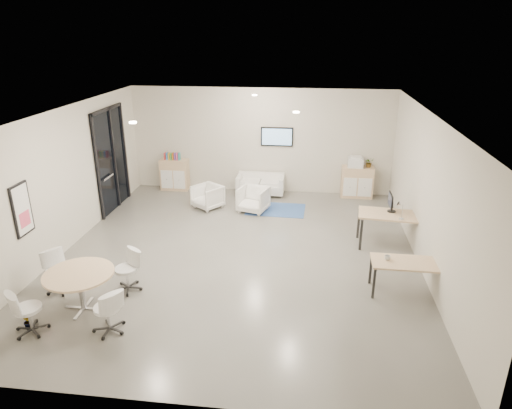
{
  "coord_description": "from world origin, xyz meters",
  "views": [
    {
      "loc": [
        1.54,
        -9.19,
        4.83
      ],
      "look_at": [
        0.36,
        0.4,
        1.09
      ],
      "focal_mm": 32.0,
      "sensor_mm": 36.0,
      "label": 1
    }
  ],
  "objects_px": {
    "armchair_left": "(208,196)",
    "desk_rear": "(392,217)",
    "desk_front": "(405,265)",
    "sideboard_left": "(175,175)",
    "loveseat": "(261,185)",
    "round_table": "(79,277)",
    "sideboard_right": "(357,182)",
    "armchair_right": "(253,198)"
  },
  "relations": [
    {
      "from": "armchair_right",
      "to": "sideboard_right",
      "type": "bearing_deg",
      "value": 43.6
    },
    {
      "from": "loveseat",
      "to": "desk_front",
      "type": "distance_m",
      "value": 6.32
    },
    {
      "from": "armchair_left",
      "to": "desk_front",
      "type": "height_order",
      "value": "armchair_left"
    },
    {
      "from": "round_table",
      "to": "sideboard_left",
      "type": "bearing_deg",
      "value": 92.06
    },
    {
      "from": "sideboard_right",
      "to": "desk_rear",
      "type": "height_order",
      "value": "sideboard_right"
    },
    {
      "from": "sideboard_right",
      "to": "loveseat",
      "type": "relative_size",
      "value": 0.66
    },
    {
      "from": "sideboard_right",
      "to": "armchair_left",
      "type": "height_order",
      "value": "sideboard_right"
    },
    {
      "from": "sideboard_right",
      "to": "armchair_right",
      "type": "relative_size",
      "value": 1.22
    },
    {
      "from": "loveseat",
      "to": "desk_rear",
      "type": "distance_m",
      "value": 4.73
    },
    {
      "from": "desk_front",
      "to": "armchair_right",
      "type": "bearing_deg",
      "value": 132.4
    },
    {
      "from": "desk_rear",
      "to": "round_table",
      "type": "relative_size",
      "value": 1.3
    },
    {
      "from": "loveseat",
      "to": "round_table",
      "type": "height_order",
      "value": "round_table"
    },
    {
      "from": "desk_front",
      "to": "round_table",
      "type": "bearing_deg",
      "value": -166.85
    },
    {
      "from": "desk_rear",
      "to": "round_table",
      "type": "bearing_deg",
      "value": -144.42
    },
    {
      "from": "sideboard_left",
      "to": "round_table",
      "type": "height_order",
      "value": "sideboard_left"
    },
    {
      "from": "desk_rear",
      "to": "round_table",
      "type": "distance_m",
      "value": 6.88
    },
    {
      "from": "loveseat",
      "to": "armchair_left",
      "type": "bearing_deg",
      "value": -135.11
    },
    {
      "from": "sideboard_right",
      "to": "armchair_right",
      "type": "xyz_separation_m",
      "value": [
        -2.98,
        -1.57,
        -0.08
      ]
    },
    {
      "from": "loveseat",
      "to": "armchair_left",
      "type": "distance_m",
      "value": 1.93
    },
    {
      "from": "sideboard_left",
      "to": "desk_front",
      "type": "bearing_deg",
      "value": -41.42
    },
    {
      "from": "sideboard_right",
      "to": "desk_rear",
      "type": "xyz_separation_m",
      "value": [
        0.51,
        -3.32,
        0.25
      ]
    },
    {
      "from": "sideboard_left",
      "to": "armchair_right",
      "type": "xyz_separation_m",
      "value": [
        2.72,
        -1.57,
        -0.1
      ]
    },
    {
      "from": "sideboard_right",
      "to": "round_table",
      "type": "distance_m",
      "value": 8.67
    },
    {
      "from": "sideboard_left",
      "to": "round_table",
      "type": "xyz_separation_m",
      "value": [
        0.24,
        -6.74,
        0.19
      ]
    },
    {
      "from": "sideboard_left",
      "to": "round_table",
      "type": "relative_size",
      "value": 0.79
    },
    {
      "from": "desk_rear",
      "to": "desk_front",
      "type": "height_order",
      "value": "desk_rear"
    },
    {
      "from": "armchair_left",
      "to": "sideboard_left",
      "type": "bearing_deg",
      "value": 170.15
    },
    {
      "from": "sideboard_left",
      "to": "armchair_right",
      "type": "bearing_deg",
      "value": -30.04
    },
    {
      "from": "armchair_right",
      "to": "desk_front",
      "type": "relative_size",
      "value": 0.6
    },
    {
      "from": "desk_front",
      "to": "armchair_left",
      "type": "bearing_deg",
      "value": 140.94
    },
    {
      "from": "sideboard_left",
      "to": "loveseat",
      "type": "xyz_separation_m",
      "value": [
        2.77,
        -0.11,
        -0.19
      ]
    },
    {
      "from": "desk_front",
      "to": "round_table",
      "type": "height_order",
      "value": "round_table"
    },
    {
      "from": "sideboard_left",
      "to": "desk_rear",
      "type": "xyz_separation_m",
      "value": [
        6.21,
        -3.33,
        0.23
      ]
    },
    {
      "from": "loveseat",
      "to": "armchair_left",
      "type": "xyz_separation_m",
      "value": [
        -1.38,
        -1.35,
        0.07
      ]
    },
    {
      "from": "armchair_left",
      "to": "desk_rear",
      "type": "distance_m",
      "value": 5.18
    },
    {
      "from": "sideboard_right",
      "to": "loveseat",
      "type": "height_order",
      "value": "sideboard_right"
    },
    {
      "from": "sideboard_right",
      "to": "armchair_right",
      "type": "bearing_deg",
      "value": -152.24
    },
    {
      "from": "loveseat",
      "to": "sideboard_right",
      "type": "bearing_deg",
      "value": 2.6
    },
    {
      "from": "sideboard_left",
      "to": "desk_rear",
      "type": "distance_m",
      "value": 7.05
    },
    {
      "from": "loveseat",
      "to": "sideboard_left",
      "type": "bearing_deg",
      "value": 178.07
    },
    {
      "from": "sideboard_left",
      "to": "round_table",
      "type": "bearing_deg",
      "value": -87.94
    },
    {
      "from": "armchair_right",
      "to": "desk_front",
      "type": "xyz_separation_m",
      "value": [
        3.44,
        -3.86,
        0.21
      ]
    }
  ]
}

